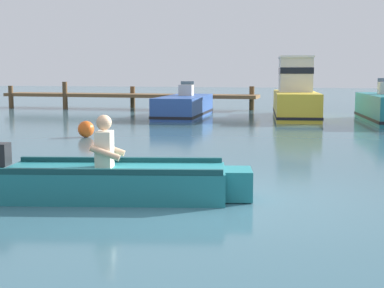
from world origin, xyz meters
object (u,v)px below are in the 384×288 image
rowboat_with_person (120,181)px  moored_boat_blue (184,107)px  moored_boat_yellow (295,95)px  mooring_buoy (86,129)px

rowboat_with_person → moored_boat_blue: moored_boat_blue is taller
rowboat_with_person → moored_boat_blue: bearing=102.0°
rowboat_with_person → moored_boat_blue: size_ratio=0.71×
moored_boat_blue → moored_boat_yellow: size_ratio=0.92×
moored_boat_yellow → mooring_buoy: 9.82m
moored_boat_blue → mooring_buoy: size_ratio=11.55×
rowboat_with_person → moored_boat_yellow: 15.30m
mooring_buoy → moored_boat_yellow: bearing=58.9°
moored_boat_blue → moored_boat_yellow: 4.44m
moored_boat_blue → mooring_buoy: moored_boat_blue is taller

